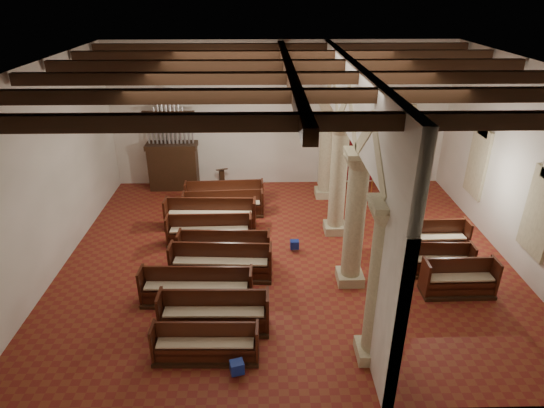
{
  "coord_description": "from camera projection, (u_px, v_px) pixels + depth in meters",
  "views": [
    {
      "loc": [
        -0.74,
        -12.54,
        7.93
      ],
      "look_at": [
        -0.45,
        0.5,
        1.6
      ],
      "focal_mm": 30.0,
      "sensor_mm": 36.0,
      "label": 1
    }
  ],
  "objects": [
    {
      "name": "lectern",
      "position": [
        222.0,
        181.0,
        19.14
      ],
      "size": [
        0.52,
        0.55,
        1.07
      ],
      "rotation": [
        0.0,
        0.0,
        0.33
      ],
      "color": "#372211",
      "rests_on": "floor"
    },
    {
      "name": "nave_pew_1",
      "position": [
        215.0,
        318.0,
        11.42
      ],
      "size": [
        2.76,
        0.79,
        1.1
      ],
      "rotation": [
        0.0,
        0.0,
        -0.02
      ],
      "color": "black",
      "rests_on": "floor"
    },
    {
      "name": "tube_heater_a",
      "position": [
        213.0,
        334.0,
        11.17
      ],
      "size": [
        0.98,
        0.13,
        0.1
      ],
      "primitive_type": "cylinder",
      "rotation": [
        0.0,
        1.57,
        0.03
      ],
      "color": "white",
      "rests_on": "floor"
    },
    {
      "name": "nave_pew_6",
      "position": [
        211.0,
        219.0,
        16.25
      ],
      "size": [
        3.25,
        0.85,
        1.1
      ],
      "rotation": [
        0.0,
        0.0,
        -0.04
      ],
      "color": "black",
      "rests_on": "floor"
    },
    {
      "name": "nave_pew_8",
      "position": [
        225.0,
        197.0,
        17.95
      ],
      "size": [
        3.1,
        0.81,
        0.98
      ],
      "rotation": [
        0.0,
        0.0,
        0.05
      ],
      "color": "black",
      "rests_on": "floor"
    },
    {
      "name": "arcade",
      "position": [
        349.0,
        150.0,
        13.24
      ],
      "size": [
        0.9,
        11.9,
        6.0
      ],
      "color": "beige",
      "rests_on": "floor"
    },
    {
      "name": "window_right_b",
      "position": [
        479.0,
        162.0,
        16.19
      ],
      "size": [
        0.03,
        1.0,
        2.2
      ],
      "primitive_type": "cube",
      "color": "#347560",
      "rests_on": "wall_right"
    },
    {
      "name": "hymnal_box_b",
      "position": [
        237.0,
        304.0,
        12.05
      ],
      "size": [
        0.39,
        0.34,
        0.34
      ],
      "primitive_type": "cube",
      "rotation": [
        0.0,
        0.0,
        -0.21
      ],
      "color": "navy",
      "rests_on": "floor"
    },
    {
      "name": "hymnal_box_a",
      "position": [
        237.0,
        367.0,
        10.1
      ],
      "size": [
        0.35,
        0.31,
        0.3
      ],
      "primitive_type": "cube",
      "rotation": [
        0.0,
        0.0,
        0.26
      ],
      "color": "#153496",
      "rests_on": "floor"
    },
    {
      "name": "window_back",
      "position": [
        397.0,
        134.0,
        19.28
      ],
      "size": [
        1.0,
        0.03,
        2.2
      ],
      "primitive_type": "cube",
      "color": "#347560",
      "rests_on": "wall_back"
    },
    {
      "name": "aisle_pew_2",
      "position": [
        432.0,
        242.0,
        14.75
      ],
      "size": [
        2.22,
        0.79,
        1.11
      ],
      "rotation": [
        0.0,
        0.0,
        0.03
      ],
      "color": "black",
      "rests_on": "floor"
    },
    {
      "name": "hymnal_box_c",
      "position": [
        295.0,
        244.0,
        14.87
      ],
      "size": [
        0.29,
        0.23,
        0.28
      ],
      "primitive_type": "cube",
      "rotation": [
        0.0,
        0.0,
        0.02
      ],
      "color": "#16359D",
      "rests_on": "floor"
    },
    {
      "name": "wall_back",
      "position": [
        280.0,
        116.0,
        18.84
      ],
      "size": [
        14.0,
        0.02,
        6.0
      ],
      "primitive_type": "cube",
      "color": "white",
      "rests_on": "floor"
    },
    {
      "name": "tube_heater_b",
      "position": [
        177.0,
        325.0,
        11.49
      ],
      "size": [
        0.99,
        0.25,
        0.1
      ],
      "primitive_type": "cylinder",
      "rotation": [
        0.0,
        1.57,
        0.16
      ],
      "color": "white",
      "rests_on": "floor"
    },
    {
      "name": "nave_pew_5",
      "position": [
        210.0,
        234.0,
        15.27
      ],
      "size": [
        2.84,
        0.73,
        1.03
      ],
      "rotation": [
        0.0,
        0.0,
        0.02
      ],
      "color": "black",
      "rests_on": "floor"
    },
    {
      "name": "nave_pew_2",
      "position": [
        197.0,
        292.0,
        12.43
      ],
      "size": [
        3.06,
        0.79,
        1.05
      ],
      "rotation": [
        0.0,
        0.0,
        -0.03
      ],
      "color": "black",
      "rests_on": "floor"
    },
    {
      "name": "aisle_pew_0",
      "position": [
        458.0,
        283.0,
        12.76
      ],
      "size": [
        2.03,
        0.75,
        1.08
      ],
      "rotation": [
        0.0,
        0.0,
        0.01
      ],
      "color": "black",
      "rests_on": "floor"
    },
    {
      "name": "nave_pew_4",
      "position": [
        224.0,
        252.0,
        14.25
      ],
      "size": [
        2.87,
        0.8,
        1.04
      ],
      "rotation": [
        0.0,
        0.0,
        -0.04
      ],
      "color": "black",
      "rests_on": "floor"
    },
    {
      "name": "processional_banner",
      "position": [
        372.0,
        179.0,
        18.39
      ],
      "size": [
        0.56,
        0.72,
        2.51
      ],
      "rotation": [
        0.0,
        0.0,
        -0.23
      ],
      "color": "black",
      "rests_on": "floor"
    },
    {
      "name": "wall_front",
      "position": [
        305.0,
        293.0,
        8.05
      ],
      "size": [
        14.0,
        0.02,
        6.0
      ],
      "primitive_type": "cube",
      "color": "white",
      "rests_on": "floor"
    },
    {
      "name": "wall_left",
      "position": [
        49.0,
        171.0,
        13.31
      ],
      "size": [
        0.02,
        12.0,
        6.0
      ],
      "primitive_type": "cube",
      "color": "white",
      "rests_on": "floor"
    },
    {
      "name": "window_right_a",
      "position": [
        541.0,
        213.0,
        12.59
      ],
      "size": [
        0.03,
        1.0,
        2.2
      ],
      "primitive_type": "cube",
      "color": "#347560",
      "rests_on": "wall_right"
    },
    {
      "name": "wall_right",
      "position": [
        521.0,
        167.0,
        13.59
      ],
      "size": [
        0.02,
        12.0,
        6.0
      ],
      "primitive_type": "cube",
      "color": "white",
      "rests_on": "floor"
    },
    {
      "name": "ceiling_beams",
      "position": [
        289.0,
        71.0,
        12.22
      ],
      "size": [
        13.8,
        11.8,
        0.3
      ],
      "primitive_type": null,
      "color": "black",
      "rests_on": "wall_back"
    },
    {
      "name": "ceiling",
      "position": [
        289.0,
        64.0,
        12.14
      ],
      "size": [
        14.0,
        14.0,
        0.0
      ],
      "primitive_type": "plane",
      "rotation": [
        3.14,
        0.0,
        0.0
      ],
      "color": "black",
      "rests_on": "wall_back"
    },
    {
      "name": "nave_pew_7",
      "position": [
        224.0,
        208.0,
        17.1
      ],
      "size": [
        3.03,
        0.81,
        0.98
      ],
      "rotation": [
        0.0,
        0.0,
        0.05
      ],
      "color": "black",
      "rests_on": "floor"
    },
    {
      "name": "nave_pew_3",
      "position": [
        221.0,
        267.0,
        13.49
      ],
      "size": [
        3.05,
        0.89,
        1.08
      ],
      "rotation": [
        0.0,
        0.0,
        -0.06
      ],
      "color": "black",
      "rests_on": "floor"
    },
    {
      "name": "floor",
      "position": [
        286.0,
        255.0,
        14.76
      ],
      "size": [
        14.0,
        14.0,
        0.0
      ],
      "primitive_type": "plane",
      "color": "maroon",
      "rests_on": "ground"
    },
    {
      "name": "aisle_pew_1",
      "position": [
        437.0,
        264.0,
        13.66
      ],
      "size": [
        2.07,
        0.74,
        0.99
      ],
      "rotation": [
        0.0,
        0.0,
        -0.04
      ],
      "color": "black",
      "rests_on": "floor"
    },
    {
      "name": "nave_pew_0",
      "position": [
        206.0,
        348.0,
        10.55
      ],
      "size": [
        2.47,
        0.69,
        0.95
      ],
      "rotation": [
        0.0,
        0.0,
        -0.02
      ],
      "color": "black",
      "rests_on": "floor"
    },
    {
      "name": "pipe_organ",
      "position": [
        173.0,
        158.0,
        19.02
      ],
      "size": [
        2.1,
        0.85,
        4.4
      ],
      "color": "black",
      "rests_on": "floor"
    },
    {
      "name": "dossal_curtain",
      "position": [
        360.0,
        157.0,
        19.64
      ],
      "size": [
        1.8,
        0.07,
        2.17
      ],
      "color": "maroon",
      "rests_on": "floor"
    }
  ]
}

